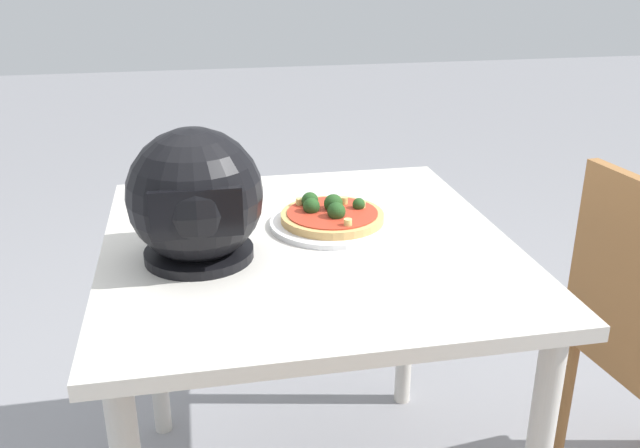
{
  "coord_description": "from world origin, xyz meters",
  "views": [
    {
      "loc": [
        0.23,
        1.34,
        1.36
      ],
      "look_at": [
        -0.04,
        -0.03,
        0.78
      ],
      "focal_mm": 38.32,
      "sensor_mm": 36.0,
      "label": 1
    }
  ],
  "objects_px": {
    "dining_table": "(307,282)",
    "drinking_glass": "(212,163)",
    "pizza": "(331,214)",
    "motorcycle_helmet": "(195,198)"
  },
  "relations": [
    {
      "from": "dining_table",
      "to": "drinking_glass",
      "type": "bearing_deg",
      "value": -65.2
    },
    {
      "from": "dining_table",
      "to": "pizza",
      "type": "xyz_separation_m",
      "value": [
        -0.07,
        -0.07,
        0.13
      ]
    },
    {
      "from": "dining_table",
      "to": "drinking_glass",
      "type": "height_order",
      "value": "drinking_glass"
    },
    {
      "from": "drinking_glass",
      "to": "motorcycle_helmet",
      "type": "bearing_deg",
      "value": 83.44
    },
    {
      "from": "drinking_glass",
      "to": "pizza",
      "type": "bearing_deg",
      "value": 128.03
    },
    {
      "from": "pizza",
      "to": "drinking_glass",
      "type": "xyz_separation_m",
      "value": [
        0.25,
        -0.32,
        0.04
      ]
    },
    {
      "from": "dining_table",
      "to": "drinking_glass",
      "type": "relative_size",
      "value": 7.01
    },
    {
      "from": "dining_table",
      "to": "motorcycle_helmet",
      "type": "xyz_separation_m",
      "value": [
        0.23,
        0.05,
        0.23
      ]
    },
    {
      "from": "dining_table",
      "to": "motorcycle_helmet",
      "type": "bearing_deg",
      "value": 12.04
    },
    {
      "from": "pizza",
      "to": "motorcycle_helmet",
      "type": "relative_size",
      "value": 0.87
    }
  ]
}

